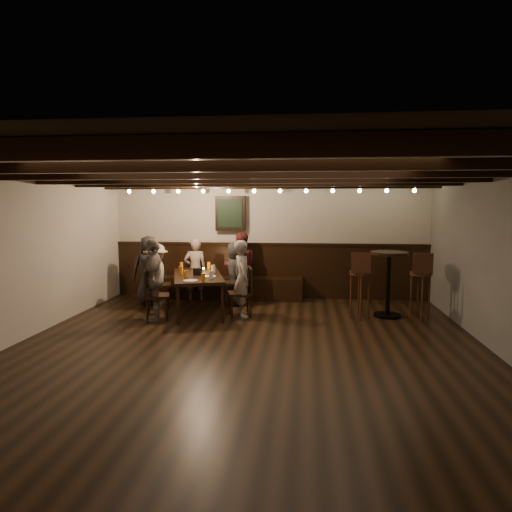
# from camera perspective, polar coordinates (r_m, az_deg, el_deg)

# --- Properties ---
(room) EXTENTS (7.00, 7.00, 7.00)m
(room) POSITION_cam_1_polar(r_m,az_deg,el_deg) (8.26, -1.02, 0.48)
(room) COLOR black
(room) RESTS_ON ground
(dining_table) EXTENTS (1.30, 1.98, 0.68)m
(dining_table) POSITION_cam_1_polar(r_m,az_deg,el_deg) (8.25, -7.29, -2.69)
(dining_table) COLOR black
(dining_table) RESTS_ON floor
(chair_left_near) EXTENTS (0.52, 0.52, 0.91)m
(chair_left_near) POSITION_cam_1_polar(r_m,az_deg,el_deg) (8.75, -12.13, -4.58)
(chair_left_near) COLOR black
(chair_left_near) RESTS_ON floor
(chair_left_far) EXTENTS (0.49, 0.49, 0.86)m
(chair_left_far) POSITION_cam_1_polar(r_m,az_deg,el_deg) (7.87, -12.35, -5.94)
(chair_left_far) COLOR black
(chair_left_far) RESTS_ON floor
(chair_right_near) EXTENTS (0.52, 0.52, 0.92)m
(chair_right_near) POSITION_cam_1_polar(r_m,az_deg,el_deg) (8.81, -2.71, -4.35)
(chair_right_near) COLOR black
(chair_right_near) RESTS_ON floor
(chair_right_far) EXTENTS (0.48, 0.48, 0.85)m
(chair_right_far) POSITION_cam_1_polar(r_m,az_deg,el_deg) (7.94, -1.89, -5.71)
(chair_right_far) COLOR black
(chair_right_far) RESTS_ON floor
(person_bench_left) EXTENTS (0.74, 0.59, 1.33)m
(person_bench_left) POSITION_cam_1_polar(r_m,az_deg,el_deg) (9.14, -13.22, -1.68)
(person_bench_left) COLOR #262629
(person_bench_left) RESTS_ON floor
(person_bench_centre) EXTENTS (0.52, 0.42, 1.26)m
(person_bench_centre) POSITION_cam_1_polar(r_m,az_deg,el_deg) (9.29, -7.61, -1.67)
(person_bench_centre) COLOR gray
(person_bench_centre) RESTS_ON floor
(person_bench_right) EXTENTS (0.79, 0.69, 1.38)m
(person_bench_right) POSITION_cam_1_polar(r_m,az_deg,el_deg) (9.21, -1.97, -1.30)
(person_bench_right) COLOR maroon
(person_bench_right) RESTS_ON floor
(person_left_near) EXTENTS (0.66, 0.89, 1.22)m
(person_left_near) POSITION_cam_1_polar(r_m,az_deg,el_deg) (8.70, -12.38, -2.43)
(person_left_near) COLOR gray
(person_left_near) RESTS_ON floor
(person_left_far) EXTENTS (0.55, 0.87, 1.38)m
(person_left_far) POSITION_cam_1_polar(r_m,az_deg,el_deg) (7.80, -12.66, -2.89)
(person_left_far) COLOR gray
(person_left_far) RESTS_ON floor
(person_right_near) EXTENTS (0.55, 0.69, 1.23)m
(person_right_near) POSITION_cam_1_polar(r_m,az_deg,el_deg) (8.76, -2.53, -2.19)
(person_right_near) COLOR black
(person_right_near) RESTS_ON floor
(person_right_far) EXTENTS (0.44, 0.55, 1.33)m
(person_right_far) POSITION_cam_1_polar(r_m,az_deg,el_deg) (7.87, -1.67, -2.83)
(person_right_far) COLOR gray
(person_right_far) RESTS_ON floor
(pint_a) EXTENTS (0.07, 0.07, 0.14)m
(pint_a) POSITION_cam_1_polar(r_m,az_deg,el_deg) (8.92, -9.32, -1.22)
(pint_a) COLOR #BF7219
(pint_a) RESTS_ON dining_table
(pint_b) EXTENTS (0.07, 0.07, 0.14)m
(pint_b) POSITION_cam_1_polar(r_m,az_deg,el_deg) (8.89, -5.90, -1.19)
(pint_b) COLOR #BF7219
(pint_b) RESTS_ON dining_table
(pint_c) EXTENTS (0.07, 0.07, 0.14)m
(pint_c) POSITION_cam_1_polar(r_m,az_deg,el_deg) (8.32, -9.40, -1.77)
(pint_c) COLOR #BF7219
(pint_c) RESTS_ON dining_table
(pint_d) EXTENTS (0.07, 0.07, 0.14)m
(pint_d) POSITION_cam_1_polar(r_m,az_deg,el_deg) (8.45, -5.34, -1.59)
(pint_d) COLOR silver
(pint_d) RESTS_ON dining_table
(pint_e) EXTENTS (0.07, 0.07, 0.14)m
(pint_e) POSITION_cam_1_polar(r_m,az_deg,el_deg) (7.78, -8.77, -2.33)
(pint_e) COLOR #BF7219
(pint_e) RESTS_ON dining_table
(pint_f) EXTENTS (0.07, 0.07, 0.14)m
(pint_f) POSITION_cam_1_polar(r_m,az_deg,el_deg) (7.70, -5.62, -2.38)
(pint_f) COLOR silver
(pint_f) RESTS_ON dining_table
(pint_g) EXTENTS (0.07, 0.07, 0.14)m
(pint_g) POSITION_cam_1_polar(r_m,az_deg,el_deg) (7.44, -6.63, -2.69)
(pint_g) COLOR #BF7219
(pint_g) RESTS_ON dining_table
(plate_near) EXTENTS (0.24, 0.24, 0.01)m
(plate_near) POSITION_cam_1_polar(r_m,az_deg,el_deg) (7.54, -8.19, -3.08)
(plate_near) COLOR white
(plate_near) RESTS_ON dining_table
(plate_far) EXTENTS (0.24, 0.24, 0.01)m
(plate_far) POSITION_cam_1_polar(r_m,az_deg,el_deg) (7.95, -5.90, -2.55)
(plate_far) COLOR white
(plate_far) RESTS_ON dining_table
(condiment_caddy) EXTENTS (0.15, 0.10, 0.12)m
(condiment_caddy) POSITION_cam_1_polar(r_m,az_deg,el_deg) (8.18, -7.29, -1.94)
(condiment_caddy) COLOR black
(condiment_caddy) RESTS_ON dining_table
(candle) EXTENTS (0.05, 0.05, 0.05)m
(candle) POSITION_cam_1_polar(r_m,az_deg,el_deg) (8.54, -6.59, -1.82)
(candle) COLOR beige
(candle) RESTS_ON dining_table
(high_top_table) EXTENTS (0.64, 0.64, 1.13)m
(high_top_table) POSITION_cam_1_polar(r_m,az_deg,el_deg) (8.16, 16.24, -2.20)
(high_top_table) COLOR black
(high_top_table) RESTS_ON floor
(bar_stool_left) EXTENTS (0.36, 0.38, 1.15)m
(bar_stool_left) POSITION_cam_1_polar(r_m,az_deg,el_deg) (7.94, 12.85, -4.65)
(bar_stool_left) COLOR #321B10
(bar_stool_left) RESTS_ON floor
(bar_stool_right) EXTENTS (0.36, 0.38, 1.15)m
(bar_stool_right) POSITION_cam_1_polar(r_m,az_deg,el_deg) (8.16, 19.83, -4.57)
(bar_stool_right) COLOR #321B10
(bar_stool_right) RESTS_ON floor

